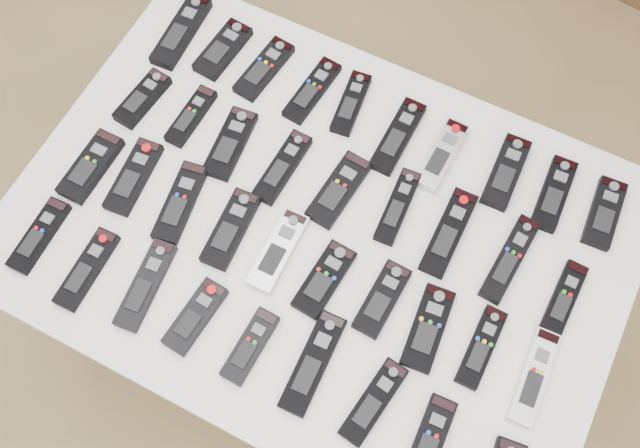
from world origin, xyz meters
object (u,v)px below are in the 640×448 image
at_px(remote_11, 191,116).
at_px(remote_1, 223,49).
at_px(remote_8, 554,194).
at_px(remote_33, 250,346).
at_px(remote_13, 283,167).
at_px(remote_15, 398,206).
at_px(remote_32, 195,316).
at_px(remote_16, 449,233).
at_px(remote_34, 313,363).
at_px(table, 320,238).
at_px(remote_0, 181,31).
at_px(remote_17, 510,259).
at_px(remote_26, 428,328).
at_px(remote_18, 563,299).
at_px(remote_2, 264,69).
at_px(remote_35, 374,402).
at_px(remote_29, 39,235).
at_px(remote_30, 87,269).
at_px(remote_3, 312,90).
at_px(remote_4, 351,103).
at_px(remote_36, 430,439).
at_px(remote_20, 134,177).
at_px(remote_25, 382,299).
at_px(remote_9, 604,213).
at_px(remote_22, 231,229).
at_px(remote_28, 534,377).
at_px(remote_5, 398,136).
at_px(remote_6, 441,155).
at_px(remote_12, 230,143).
at_px(remote_10, 142,98).
at_px(remote_23, 278,251).
at_px(remote_24, 324,279).
at_px(remote_31, 146,285).
at_px(remote_21, 180,202).
at_px(remote_14, 339,190).
at_px(remote_27, 481,347).

bearing_deg(remote_11, remote_1, 99.41).
relative_size(remote_8, remote_33, 1.14).
xyz_separation_m(remote_13, remote_15, (0.26, 0.03, 0.00)).
distance_m(remote_15, remote_32, 0.47).
xyz_separation_m(remote_16, remote_34, (-0.13, -0.36, -0.00)).
relative_size(table, remote_0, 6.10).
xyz_separation_m(remote_1, remote_16, (0.64, -0.18, 0.00)).
distance_m(remote_17, remote_26, 0.22).
distance_m(remote_0, remote_18, 1.03).
bearing_deg(remote_32, remote_1, 119.93).
xyz_separation_m(remote_2, remote_15, (0.41, -0.18, 0.00)).
height_order(remote_32, remote_35, same).
xyz_separation_m(remote_29, remote_30, (0.13, -0.02, 0.00)).
xyz_separation_m(remote_3, remote_4, (0.09, 0.01, 0.00)).
xyz_separation_m(remote_30, remote_36, (0.74, 0.01, -0.00)).
distance_m(remote_4, remote_17, 0.48).
distance_m(remote_13, remote_20, 0.32).
distance_m(remote_0, remote_25, 0.78).
bearing_deg(remote_9, remote_20, -161.35).
distance_m(remote_22, remote_33, 0.25).
xyz_separation_m(remote_28, remote_30, (-0.87, -0.20, 0.00)).
relative_size(remote_5, remote_6, 1.07).
height_order(remote_4, remote_18, remote_4).
xyz_separation_m(remote_20, remote_25, (0.58, -0.01, 0.00)).
relative_size(remote_32, remote_35, 0.91).
bearing_deg(remote_25, remote_9, 51.22).
bearing_deg(remote_12, remote_1, 117.58).
distance_m(remote_2, remote_36, 0.87).
bearing_deg(remote_10, remote_32, -40.43).
distance_m(remote_15, remote_23, 0.26).
bearing_deg(remote_32, remote_24, 48.72).
xyz_separation_m(remote_25, remote_31, (-0.43, -0.19, -0.00)).
bearing_deg(remote_21, remote_23, -9.43).
bearing_deg(remote_0, remote_25, -32.00).
bearing_deg(remote_4, remote_11, -154.70).
relative_size(remote_5, remote_31, 0.98).
height_order(remote_1, remote_6, same).
bearing_deg(remote_16, remote_1, 163.35).
relative_size(remote_3, remote_14, 1.01).
bearing_deg(remote_20, remote_15, 13.93).
xyz_separation_m(remote_21, remote_31, (0.03, -0.19, 0.00)).
height_order(remote_8, remote_17, same).
distance_m(remote_4, remote_6, 0.23).
distance_m(table, remote_20, 0.42).
height_order(remote_3, remote_14, remote_14).
bearing_deg(remote_23, remote_22, -179.65).
xyz_separation_m(remote_1, remote_17, (0.77, -0.18, -0.00)).
height_order(remote_27, remote_31, same).
distance_m(remote_6, remote_16, 0.18).
bearing_deg(remote_33, remote_32, -179.41).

